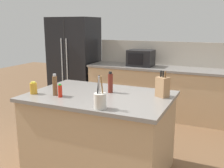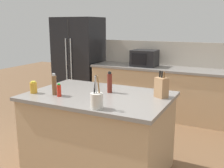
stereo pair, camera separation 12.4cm
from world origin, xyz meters
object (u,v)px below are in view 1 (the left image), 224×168
Objects in this scene: pepper_grinder at (55,85)px; vinegar_bottle at (110,83)px; utensil_crock at (100,100)px; refrigerator at (74,61)px; honey_jar at (34,88)px; knife_block at (163,87)px; hot_sauce_bottle at (60,91)px; microwave at (141,58)px.

pepper_grinder is 0.63m from vinegar_bottle.
pepper_grinder is at bearing 161.91° from utensil_crock.
refrigerator reaches higher than honey_jar.
utensil_crock is 0.96m from honey_jar.
vinegar_bottle is 1.77× the size of honey_jar.
knife_block reaches higher than hot_sauce_bottle.
vinegar_bottle is at bearing -81.64° from microwave.
honey_jar is at bearing -67.55° from refrigerator.
microwave is at bearing 98.36° from vinegar_bottle.
hot_sauce_bottle is 1.05× the size of honey_jar.
honey_jar is at bearing -170.04° from pepper_grinder.
pepper_grinder is 1.67× the size of hot_sauce_bottle.
pepper_grinder is 0.28m from honey_jar.
refrigerator is at bearing 117.86° from pepper_grinder.
pepper_grinder reaches higher than honey_jar.
microwave is at bearing 145.38° from knife_block.
microwave is 2.19m from knife_block.
microwave is 2.53m from honey_jar.
knife_block is 0.79m from utensil_crock.
honey_jar is (-1.38, -0.48, -0.05)m from knife_block.
vinegar_bottle is at bearing 35.73° from pepper_grinder.
honey_jar is at bearing -178.37° from hot_sauce_bottle.
utensil_crock is (1.99, -2.71, 0.09)m from refrigerator.
knife_block reaches higher than vinegar_bottle.
microwave is at bearing 79.08° from honey_jar.
knife_block is at bearing -40.16° from refrigerator.
hot_sauce_bottle reaches higher than honey_jar.
refrigerator is 3.97× the size of microwave.
refrigerator is 6.44× the size of knife_block.
vinegar_bottle is 0.89m from honey_jar.
refrigerator reaches higher than utensil_crock.
refrigerator is at bearing 178.07° from microwave.
knife_block is (2.43, -2.05, 0.12)m from refrigerator.
honey_jar is at bearing 169.54° from utensil_crock.
utensil_crock reaches higher than pepper_grinder.
honey_jar is (-0.48, -2.48, -0.09)m from microwave.
utensil_crock reaches higher than honey_jar.
pepper_grinder is 0.11m from hot_sauce_bottle.
refrigerator is at bearing 130.85° from vinegar_bottle.
pepper_grinder is at bearing 158.59° from hot_sauce_bottle.
refrigerator is at bearing 126.35° from utensil_crock.
utensil_crock is at bearing -74.60° from vinegar_bottle.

